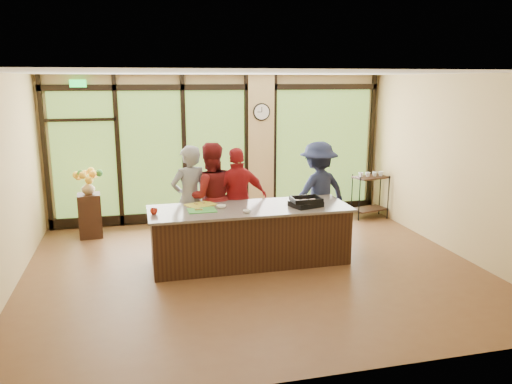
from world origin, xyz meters
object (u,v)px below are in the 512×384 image
island_base (250,236)px  roasting_pan (306,204)px  cook_right (318,192)px  cook_left (190,199)px  bar_cart (370,190)px  flower_stand (90,215)px

island_base → roasting_pan: size_ratio=6.75×
roasting_pan → island_base: bearing=152.9°
cook_right → roasting_pan: size_ratio=3.98×
cook_left → bar_cart: cook_left is taller
roasting_pan → flower_stand: size_ratio=0.56×
island_base → bar_cart: bar_cart is taller
cook_left → flower_stand: size_ratio=2.24×
island_base → roasting_pan: roasting_pan is taller
island_base → flower_stand: size_ratio=3.76×
roasting_pan → flower_stand: bearing=130.8°
bar_cart → cook_right: bearing=-158.0°
cook_left → roasting_pan: size_ratio=4.02×
island_base → roasting_pan: bearing=-10.0°
cook_right → bar_cart: (1.65, 1.21, -0.32)m
cook_right → flower_stand: 4.27m
roasting_pan → bar_cart: bearing=27.1°
island_base → flower_stand: 3.30m
cook_right → roasting_pan: (-0.56, -0.95, 0.05)m
cook_right → bar_cart: bearing=-159.4°
flower_stand → bar_cart: bearing=-4.5°
cook_left → roasting_pan: (1.76, -0.90, 0.04)m
island_base → flower_stand: bearing=142.2°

